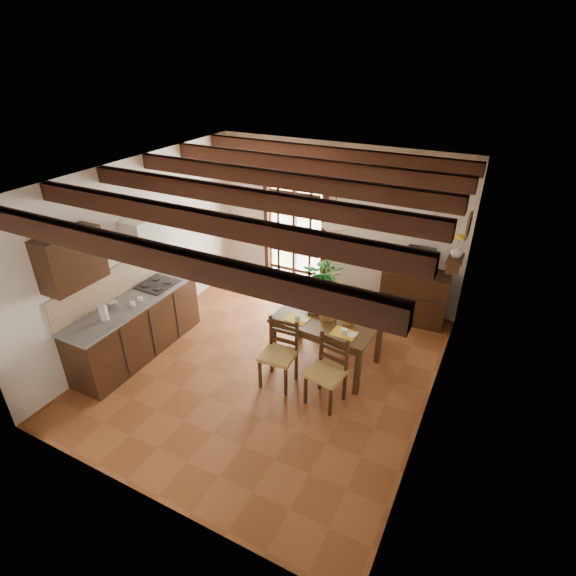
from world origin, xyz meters
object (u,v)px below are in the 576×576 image
Objects in this scene: chair_near_right at (326,383)px; potted_plant at (324,276)px; dining_table at (327,324)px; crt_tv at (419,262)px; kitchen_counter at (136,326)px; sideboard at (414,296)px; chair_near_left at (279,365)px; pendant_lamp at (335,230)px; chair_far_right at (368,330)px; chair_far_left at (326,317)px.

chair_near_right is 2.54m from potted_plant.
crt_tv is at bearing 67.72° from dining_table.
kitchen_counter is 2.08× the size of sideboard.
chair_near_left is 2.13× the size of crt_tv.
kitchen_counter is at bearing -156.52° from pendant_lamp.
dining_table is (2.66, 1.05, 0.21)m from kitchen_counter.
chair_far_right is 1.42m from potted_plant.
kitchen_counter is 2.97m from chair_far_left.
chair_near_right is at bearing 101.39° from chair_far_left.
sideboard is at bearing 38.85° from kitchen_counter.
chair_near_left is 2.31m from potted_plant.
chair_far_left reaches higher than dining_table.
crt_tv is at bearing 86.69° from chair_near_right.
chair_near_left reaches higher than dining_table.
chair_near_right is at bearing -6.76° from chair_near_left.
kitchen_counter reaches higher than chair_near_right.
pendant_lamp is (0.70, -1.46, 1.51)m from potted_plant.
potted_plant reaches higher than sideboard.
potted_plant is (-1.10, 0.84, 0.30)m from chair_far_right.
chair_near_right is at bearing -66.40° from potted_plant.
crt_tv is (0.85, 1.77, 0.42)m from dining_table.
kitchen_counter is at bearing 18.76° from chair_far_right.
potted_plant reaches higher than dining_table.
chair_far_right is (0.41, 0.72, -0.41)m from dining_table.
chair_near_right is (2.97, 0.29, -0.17)m from kitchen_counter.
chair_near_left is at bearing 49.08° from chair_far_right.
sideboard is at bearing 88.51° from crt_tv.
chair_near_right is 1.14× the size of pendant_lamp.
chair_far_right is at bearing 56.48° from pendant_lamp.
dining_table is 1.98m from sideboard.
kitchen_counter is 2.28m from chair_near_left.
chair_near_left is at bearing -118.38° from crt_tv.
chair_far_left is at bearing 115.80° from dining_table.
crt_tv is (1.16, 1.01, 0.83)m from chair_far_left.
potted_plant is at bearing 53.11° from kitchen_counter.
chair_near_left is (-0.41, -0.72, -0.38)m from dining_table.
chair_far_left is at bearing -142.85° from sideboard.
dining_table is at bearing 57.07° from chair_near_left.
kitchen_counter is 2.50× the size of chair_far_left.
kitchen_counter reaches higher than chair_near_left.
chair_near_left reaches higher than chair_far_right.
chair_far_right is at bearing 57.05° from chair_near_left.
pendant_lamp reaches higher than crt_tv.
chair_far_right is at bearing 95.09° from chair_near_right.
pendant_lamp is at bearing 118.90° from chair_near_right.
kitchen_counter is at bearing 26.62° from chair_far_left.
chair_far_right is 0.81× the size of sideboard.
dining_table is 1.40m from pendant_lamp.
chair_near_left is 1.48m from chair_far_left.
potted_plant is at bearing -173.88° from crt_tv.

